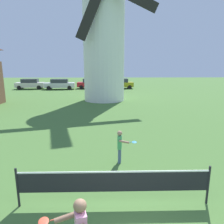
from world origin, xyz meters
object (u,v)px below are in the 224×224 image
parked_car_red (91,83)px  tennis_net (114,182)px  windmill (104,30)px  parked_car_mustard (121,83)px  player_far (120,145)px  parked_car_cream (30,84)px  parked_car_silver (60,84)px

parked_car_red → tennis_net: bearing=-84.5°
windmill → parked_car_mustard: bearing=77.7°
tennis_net → player_far: (0.33, 2.50, 0.04)m
tennis_net → parked_car_cream: parked_car_cream is taller
player_far → parked_car_red: (-3.05, 25.91, 0.09)m
windmill → player_far: (0.78, -14.68, -6.37)m
windmill → parked_car_red: (-2.27, 11.22, -6.29)m
parked_car_red → parked_car_mustard: (4.72, 0.00, -0.00)m
parked_car_cream → parked_car_mustard: 14.13m
player_far → parked_car_silver: (-7.76, 25.02, 0.09)m
parked_car_silver → parked_car_mustard: same height
parked_car_cream → parked_car_red: size_ratio=1.05×
parked_car_red → parked_car_mustard: bearing=0.1°
tennis_net → parked_car_mustard: size_ratio=1.27×
player_far → parked_car_cream: 28.39m
tennis_net → parked_car_cream: bearing=113.4°
parked_car_silver → parked_car_red: 4.80m
player_far → parked_car_mustard: bearing=86.3°
parked_car_silver → parked_car_cream: bearing=173.9°
windmill → parked_car_red: bearing=101.4°
tennis_net → player_far: 2.52m
parked_car_silver → parked_car_red: (4.72, 0.89, -0.00)m
parked_car_cream → parked_car_mustard: same height
tennis_net → parked_car_silver: parked_car_silver is taller
windmill → parked_car_silver: size_ratio=3.35×
player_far → parked_car_silver: bearing=107.2°
windmill → parked_car_mustard: windmill is taller
windmill → tennis_net: size_ratio=3.03×
windmill → tennis_net: (0.45, -17.18, -6.41)m
parked_car_cream → parked_car_red: 9.41m
parked_car_mustard → tennis_net: bearing=-94.0°
parked_car_mustard → parked_car_red: bearing=-179.9°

